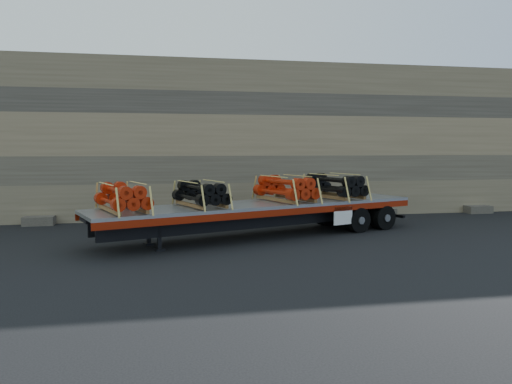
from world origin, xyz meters
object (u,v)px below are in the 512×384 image
Objects in this scene: bundle_front at (122,198)px; bundle_rear at (334,187)px; bundle_midfront at (201,195)px; bundle_midrear at (285,189)px; trailer at (261,220)px.

bundle_rear reaches higher than bundle_front.
bundle_midfront is 0.91× the size of bundle_midrear.
trailer is at bearing 180.00° from bundle_midrear.
trailer is 1.48m from bundle_midrear.
trailer is 5.32× the size of bundle_midfront.
bundle_midrear is at bearing 180.00° from bundle_rear.
bundle_midrear reaches higher than bundle_front.
bundle_rear is (3.10, 1.07, 1.05)m from trailer.
bundle_rear reaches higher than bundle_midrear.
bundle_front is (-4.60, -1.59, 1.02)m from trailer.
bundle_front reaches higher than trailer.
bundle_midrear is at bearing -0.00° from trailer.
trailer is 4.97m from bundle_front.
trailer is 4.79× the size of bundle_rear.
bundle_front is at bearing 180.00° from bundle_rear.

